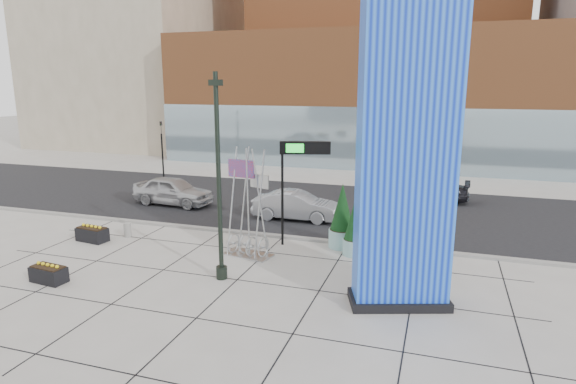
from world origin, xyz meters
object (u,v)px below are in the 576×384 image
(lamp_post, at_px, (219,198))
(public_art_sculpture, at_px, (248,228))
(car_silver_mid, at_px, (296,206))
(overhead_street_sign, at_px, (300,157))
(concrete_bollard, at_px, (128,230))
(blue_pylon, at_px, (407,149))
(car_white_west, at_px, (173,191))

(lamp_post, distance_m, public_art_sculpture, 3.07)
(car_silver_mid, bearing_deg, overhead_street_sign, -163.00)
(lamp_post, relative_size, concrete_bollard, 11.16)
(concrete_bollard, distance_m, car_silver_mid, 8.20)
(blue_pylon, bearing_deg, overhead_street_sign, 118.08)
(car_white_west, bearing_deg, overhead_street_sign, -113.20)
(blue_pylon, relative_size, public_art_sculpture, 2.30)
(public_art_sculpture, distance_m, concrete_bollard, 6.22)
(public_art_sculpture, height_order, overhead_street_sign, overhead_street_sign)
(blue_pylon, xyz_separation_m, concrete_bollard, (-12.33, 3.20, -4.59))
(car_white_west, distance_m, car_silver_mid, 7.65)
(car_white_west, xyz_separation_m, car_silver_mid, (7.61, -0.82, -0.08))
(concrete_bollard, distance_m, car_white_west, 6.00)
(overhead_street_sign, distance_m, car_white_west, 10.57)
(blue_pylon, height_order, public_art_sculpture, blue_pylon)
(car_white_west, bearing_deg, blue_pylon, -119.19)
(blue_pylon, xyz_separation_m, lamp_post, (-6.19, 0.15, -1.97))
(lamp_post, xyz_separation_m, concrete_bollard, (-6.14, 3.04, -2.62))
(blue_pylon, xyz_separation_m, car_white_west, (-13.49, 9.06, -4.11))
(lamp_post, bearing_deg, concrete_bollard, 153.65)
(blue_pylon, xyz_separation_m, overhead_street_sign, (-4.54, 4.32, -1.08))
(car_white_west, bearing_deg, public_art_sculpture, -126.58)
(blue_pylon, distance_m, overhead_street_sign, 6.36)
(blue_pylon, bearing_deg, lamp_post, 160.22)
(blue_pylon, distance_m, public_art_sculpture, 7.71)
(overhead_street_sign, height_order, car_silver_mid, overhead_street_sign)
(public_art_sculpture, distance_m, overhead_street_sign, 3.56)
(public_art_sculpture, bearing_deg, concrete_bollard, -173.17)
(lamp_post, relative_size, car_silver_mid, 1.64)
(public_art_sculpture, bearing_deg, lamp_post, -78.13)
(car_silver_mid, bearing_deg, lamp_post, 175.94)
(blue_pylon, distance_m, lamp_post, 6.50)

